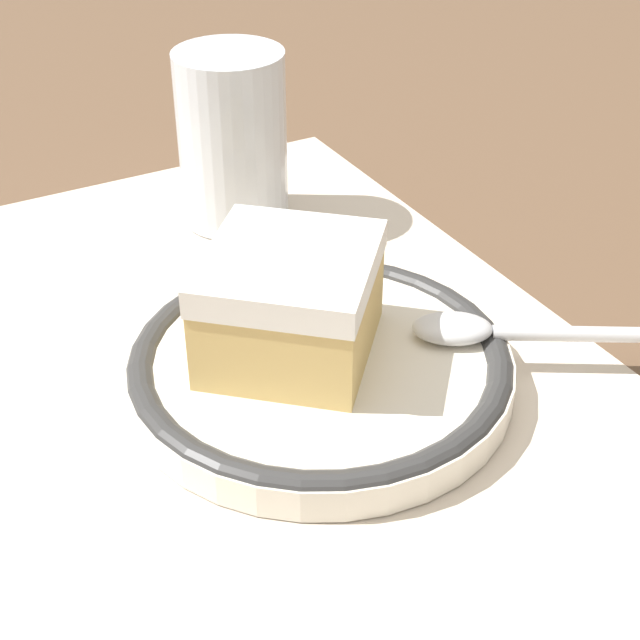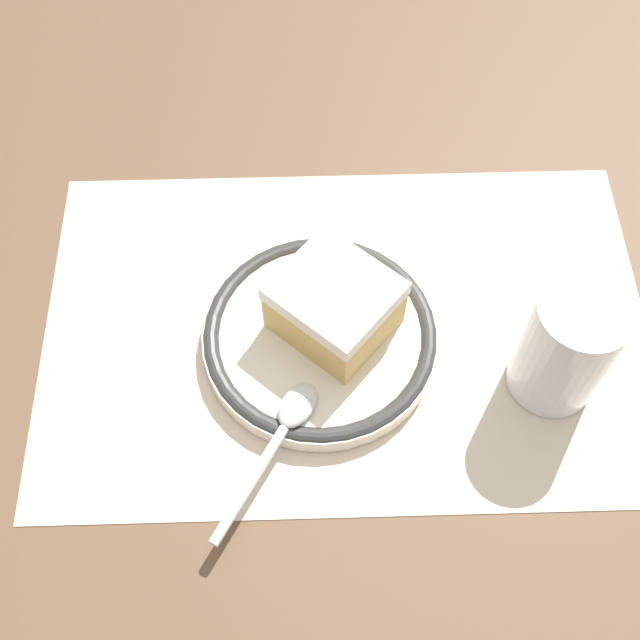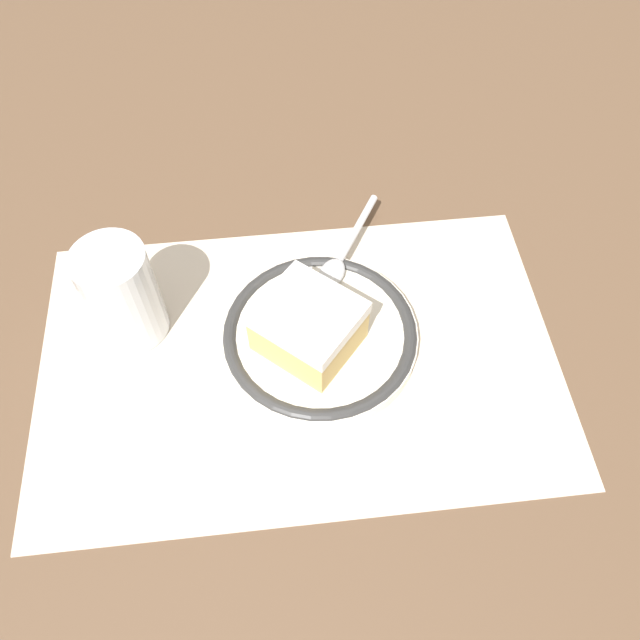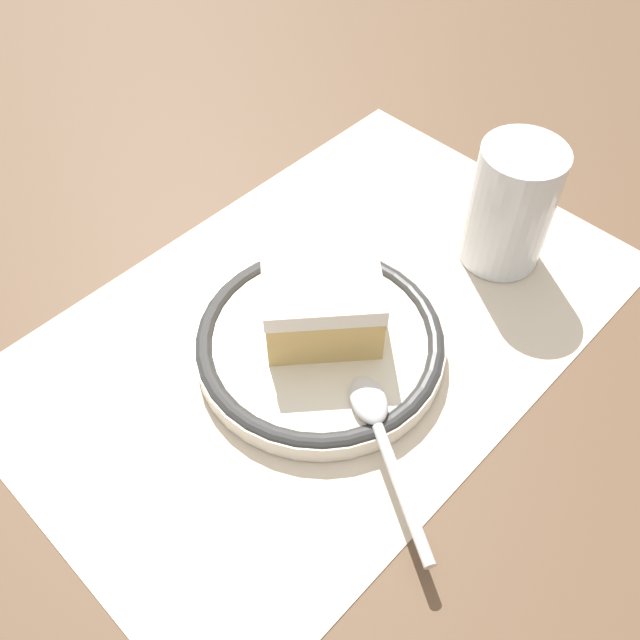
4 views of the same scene
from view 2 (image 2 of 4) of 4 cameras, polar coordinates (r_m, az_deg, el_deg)
The scene contains 6 objects.
ground_plane at distance 0.63m, azimuth 1.86°, elevation -0.47°, with size 2.40×2.40×0.00m, color brown.
placemat at distance 0.63m, azimuth 1.86°, elevation -0.44°, with size 0.47×0.30×0.00m, color beige.
plate at distance 0.61m, azimuth 0.00°, elevation -1.20°, with size 0.18×0.18×0.02m.
cake_slice at distance 0.59m, azimuth 1.03°, elevation 1.07°, with size 0.11×0.11×0.05m.
spoon at distance 0.57m, azimuth -2.67°, elevation -7.75°, with size 0.08×0.12×0.01m.
cup at distance 0.59m, azimuth 16.75°, elevation -2.14°, with size 0.06×0.06×0.10m.
Camera 2 is at (-0.03, -0.31, 0.55)m, focal length 45.62 mm.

